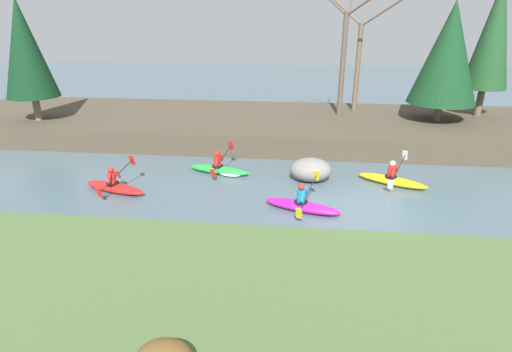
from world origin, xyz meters
TOP-DOWN VIEW (x-y plane):
  - ground_plane at (0.00, 0.00)m, footprint 90.00×90.00m
  - riverbank_far at (0.00, 9.49)m, footprint 44.00×8.37m
  - conifer_tree_far_left at (-15.96, 7.34)m, footprint 2.61×2.61m
  - conifer_tree_left at (5.37, 9.48)m, footprint 3.42×3.42m
  - conifer_tree_mid_left at (7.99, 10.92)m, footprint 2.30×2.30m
  - bare_tree_upstream at (0.29, 10.40)m, footprint 3.95×3.90m
  - bare_tree_mid_upstream at (1.28, 11.72)m, footprint 3.58×3.53m
  - kayaker_lead at (1.81, 2.78)m, footprint 2.68×1.93m
  - kayaker_middle at (-1.75, 0.05)m, footprint 2.76×2.03m
  - kayaker_trailing at (-5.22, 3.23)m, footprint 2.78×2.05m
  - kayaker_far_back at (-8.92, 0.92)m, footprint 2.76×2.03m
  - boulder_midstream at (-1.45, 2.87)m, footprint 1.69×1.32m

SIDE VIEW (x-z plane):
  - ground_plane at x=0.00m, z-range 0.00..0.00m
  - kayaker_trailing at x=-5.22m, z-range -0.40..0.80m
  - kayaker_lead at x=1.81m, z-range -0.38..0.82m
  - kayaker_middle at x=-1.75m, z-range -0.38..0.82m
  - kayaker_far_back at x=-8.92m, z-range -0.38..0.82m
  - boulder_midstream at x=-1.45m, z-range 0.00..0.95m
  - riverbank_far at x=0.00m, z-range 0.00..1.07m
  - bare_tree_mid_upstream at x=1.28m, z-range 0.88..7.37m
  - bare_tree_upstream at x=0.29m, z-range 0.86..8.06m
  - conifer_tree_left at x=5.37m, z-range 1.54..7.54m
  - conifer_tree_far_left at x=-15.96m, z-range 1.68..7.80m
  - conifer_tree_mid_left at x=7.99m, z-range 1.82..9.11m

